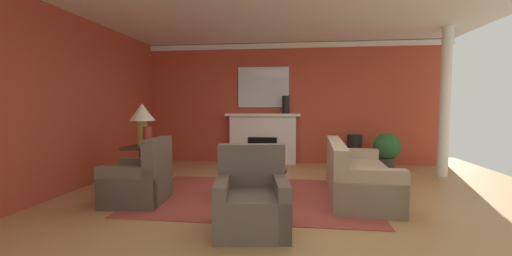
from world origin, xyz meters
TOP-DOWN VIEW (x-y plane):
  - ground_plane at (0.00, 0.00)m, footprint 8.96×8.96m
  - wall_fireplace at (0.00, 3.22)m, footprint 7.49×0.12m
  - wall_window at (-3.51, 0.30)m, footprint 0.12×6.93m
  - ceiling_panel at (0.00, 0.30)m, footprint 7.49×6.93m
  - crown_moulding at (0.00, 3.14)m, footprint 7.49×0.08m
  - area_rug at (-0.41, 0.13)m, footprint 3.48×2.40m
  - fireplace at (-0.58, 3.01)m, footprint 1.80×0.35m
  - mantel_mirror at (-0.58, 3.13)m, footprint 1.24×0.04m
  - sofa at (1.15, 0.35)m, footprint 1.01×2.14m
  - armchair_near_window at (-2.02, -0.40)m, footprint 0.85×0.85m
  - armchair_facing_fireplace at (-0.27, -1.21)m, footprint 0.91×0.91m
  - coffee_table at (-0.41, 0.13)m, footprint 1.00×1.00m
  - side_table at (-2.44, 0.57)m, footprint 0.56×0.56m
  - table_lamp at (-2.44, 0.57)m, footprint 0.44×0.44m
  - vase_on_side_table at (-2.29, 0.45)m, footprint 0.14×0.14m
  - vase_tall_corner at (1.54, 2.71)m, footprint 0.33×0.33m
  - vase_mantel_right at (-0.03, 2.96)m, footprint 0.17×0.17m
  - book_red_cover at (-0.35, 0.13)m, footprint 0.29×0.23m
  - book_art_folio at (-0.28, 0.00)m, footprint 0.21×0.20m
  - potted_plant at (2.14, 2.32)m, footprint 0.56×0.56m
  - column_white at (3.11, 1.99)m, footprint 0.20×0.20m

SIDE VIEW (x-z plane):
  - ground_plane at x=0.00m, z-range 0.00..0.00m
  - area_rug at x=-0.41m, z-range 0.00..0.01m
  - sofa at x=1.15m, z-range -0.13..0.72m
  - armchair_near_window at x=-2.02m, z-range -0.17..0.78m
  - armchair_facing_fireplace at x=-0.27m, z-range -0.17..0.78m
  - coffee_table at x=-0.41m, z-range 0.11..0.56m
  - vase_tall_corner at x=1.54m, z-range 0.00..0.75m
  - side_table at x=-2.44m, z-range 0.05..0.75m
  - book_red_cover at x=-0.35m, z-range 0.45..0.49m
  - potted_plant at x=2.14m, z-range 0.08..0.91m
  - book_art_folio at x=-0.28m, z-range 0.49..0.55m
  - fireplace at x=-0.58m, z-range -0.03..1.19m
  - vase_on_side_table at x=-2.29m, z-range 0.70..1.06m
  - table_lamp at x=-2.44m, z-range 0.85..1.60m
  - vase_mantel_right at x=-0.03m, z-range 1.22..1.64m
  - wall_fireplace at x=0.00m, z-range 0.00..2.93m
  - wall_window at x=-3.51m, z-range 0.00..2.93m
  - column_white at x=3.11m, z-range 0.00..2.93m
  - mantel_mirror at x=-0.58m, z-range 1.37..2.35m
  - crown_moulding at x=0.00m, z-range 2.79..2.91m
  - ceiling_panel at x=0.00m, z-range 2.93..2.99m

